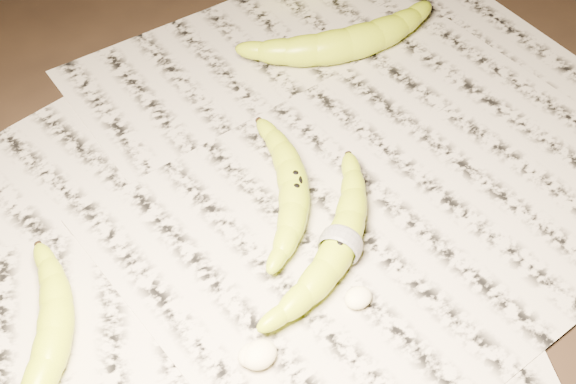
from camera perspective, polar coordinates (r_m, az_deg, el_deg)
ground at (r=0.80m, az=-1.27°, el=-3.19°), size 3.00×3.00×0.00m
newspaper_patch at (r=0.80m, az=-2.97°, el=-2.46°), size 0.90×0.70×0.01m
banana_left_b at (r=0.73m, az=-16.36°, el=-9.63°), size 0.14×0.17×0.03m
banana_center at (r=0.81m, az=0.41°, el=0.36°), size 0.14×0.17×0.03m
banana_taped at (r=0.76m, az=3.76°, el=-3.64°), size 0.20×0.15×0.03m
banana_upper_a at (r=0.98m, az=4.22°, el=10.61°), size 0.23×0.12×0.04m
measuring_tape at (r=0.76m, az=3.76°, el=-3.64°), size 0.03×0.04×0.04m
flesh_chunk_a at (r=0.70m, az=-2.06°, el=-11.33°), size 0.03×0.03×0.02m
flesh_chunk_b at (r=0.71m, az=-2.54°, el=-11.32°), size 0.03×0.02×0.02m
flesh_chunk_c at (r=0.74m, az=5.04°, el=-7.32°), size 0.03×0.02×0.02m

